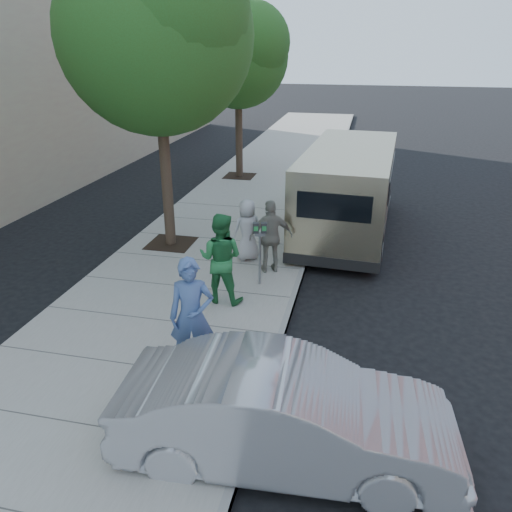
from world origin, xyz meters
name	(u,v)px	position (x,y,z in m)	size (l,w,h in m)	color
ground	(229,297)	(0.00, 0.00, 0.00)	(120.00, 120.00, 0.00)	black
sidewalk	(186,289)	(-1.00, 0.00, 0.07)	(5.00, 60.00, 0.15)	gray
curb_face	(293,301)	(1.44, 0.00, 0.07)	(0.12, 60.00, 0.16)	gray
tree_near	(157,27)	(-2.25, 2.40, 5.55)	(4.62, 4.60, 7.53)	black
tree_far	(239,52)	(-2.25, 10.00, 4.88)	(3.92, 3.80, 6.49)	black
parking_meter	(260,240)	(0.60, 0.50, 1.22)	(0.32, 0.18, 1.48)	gray
van	(348,189)	(2.31, 4.72, 1.34)	(2.67, 6.92, 2.52)	tan
sedan	(286,415)	(2.00, -4.35, 0.74)	(1.57, 4.51, 1.49)	#A2A3A9
person_officer	(192,316)	(0.19, -2.84, 1.15)	(0.73, 0.48, 2.00)	#486399
person_green_shirt	(221,258)	(-0.03, -0.42, 1.12)	(0.94, 0.74, 1.94)	#27783D
person_gray_shirt	(247,230)	(0.00, 1.83, 0.93)	(0.76, 0.50, 1.56)	#B0B0B2
person_striped_polo	(271,237)	(0.71, 1.25, 1.03)	(1.04, 0.43, 1.77)	gray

